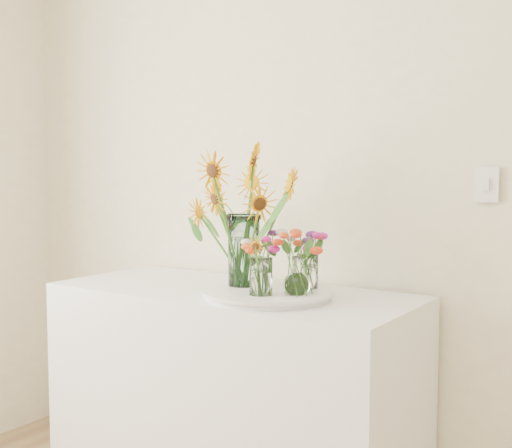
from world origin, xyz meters
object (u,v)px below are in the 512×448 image
(tray, at_px, (267,295))
(small_vase_c, at_px, (308,272))
(small_vase_a, at_px, (261,277))
(counter, at_px, (232,405))
(small_vase_b, at_px, (297,276))
(mason_jar, at_px, (244,250))

(tray, bearing_deg, small_vase_c, 47.77)
(tray, height_order, small_vase_a, small_vase_a)
(small_vase_a, relative_size, small_vase_c, 1.03)
(counter, xyz_separation_m, small_vase_b, (0.34, -0.09, 0.54))
(small_vase_a, bearing_deg, tray, 111.11)
(mason_jar, bearing_deg, small_vase_b, -10.04)
(counter, distance_m, small_vase_c, 0.62)
(tray, distance_m, small_vase_a, 0.13)
(small_vase_b, bearing_deg, small_vase_a, -141.88)
(mason_jar, bearing_deg, small_vase_a, -37.62)
(small_vase_c, bearing_deg, counter, -172.38)
(small_vase_b, bearing_deg, mason_jar, 169.96)
(mason_jar, distance_m, small_vase_c, 0.25)
(mason_jar, relative_size, small_vase_a, 2.04)
(tray, xyz_separation_m, mason_jar, (-0.12, 0.03, 0.15))
(tray, relative_size, small_vase_b, 3.24)
(small_vase_a, height_order, small_vase_b, small_vase_b)
(counter, distance_m, tray, 0.51)
(tray, distance_m, small_vase_c, 0.17)
(small_vase_c, bearing_deg, tray, -132.23)
(counter, distance_m, small_vase_a, 0.61)
(counter, bearing_deg, tray, -18.76)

